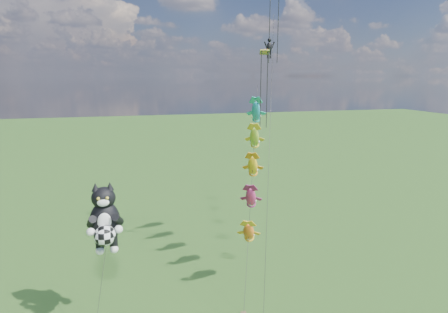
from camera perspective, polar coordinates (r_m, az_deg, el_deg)
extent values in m
cylinder|color=black|center=(28.96, -18.31, -18.83)|extent=(1.11, 2.55, 5.77)
ellipsoid|color=black|center=(28.39, -17.64, -9.48)|extent=(2.62, 2.39, 3.10)
ellipsoid|color=black|center=(27.69, -17.90, -6.00)|extent=(2.07, 1.98, 1.57)
cone|color=black|center=(27.49, -19.02, -4.41)|extent=(0.70, 0.70, 0.58)
cone|color=black|center=(27.42, -17.00, -4.32)|extent=(0.70, 0.70, 0.58)
ellipsoid|color=white|center=(27.13, -17.94, -6.70)|extent=(0.91, 0.67, 0.56)
ellipsoid|color=white|center=(27.61, -17.75, -9.46)|extent=(1.04, 0.69, 1.28)
sphere|color=gold|center=(26.99, -18.61, -6.13)|extent=(0.23, 0.23, 0.23)
sphere|color=gold|center=(26.95, -17.37, -6.07)|extent=(0.23, 0.23, 0.23)
sphere|color=white|center=(27.61, -19.65, -10.79)|extent=(0.58, 0.58, 0.58)
sphere|color=white|center=(27.49, -15.76, -10.63)|extent=(0.58, 0.58, 0.58)
sphere|color=white|center=(29.10, -18.37, -13.45)|extent=(0.62, 0.62, 0.62)
sphere|color=white|center=(29.04, -16.41, -13.37)|extent=(0.62, 0.62, 0.62)
sphere|color=white|center=(27.36, -17.70, -11.42)|extent=(1.46, 1.46, 1.46)
cube|color=brown|center=(30.64, 3.02, -22.77)|extent=(0.40, 0.30, 0.22)
cylinder|color=black|center=(34.26, 4.28, -3.42)|extent=(6.07, 14.65, 16.64)
ellipsoid|color=red|center=(32.21, 3.79, -11.37)|extent=(1.80, 2.67, 2.58)
ellipsoid|color=#D8336D|center=(33.44, 4.11, -6.20)|extent=(1.80, 2.67, 2.58)
ellipsoid|color=yellow|center=(34.93, 4.41, -1.43)|extent=(1.80, 2.67, 2.58)
ellipsoid|color=green|center=(36.64, 4.67, 2.91)|extent=(1.80, 2.67, 2.58)
ellipsoid|color=#1976BF|center=(38.54, 4.92, 6.85)|extent=(1.80, 2.67, 2.58)
cylinder|color=black|center=(30.84, 6.91, 1.21)|extent=(6.55, 15.81, 23.39)
cube|color=green|center=(35.82, 6.19, 15.55)|extent=(0.97, 0.82, 0.49)
cylinder|color=black|center=(35.68, 5.60, 9.83)|extent=(0.08, 0.08, 7.15)
cylinder|color=black|center=(35.89, 6.52, 9.82)|extent=(0.08, 0.08, 7.15)
cylinder|color=black|center=(38.97, 6.96, 19.25)|extent=(0.08, 0.08, 7.60)
cylinder|color=black|center=(39.28, 8.17, 19.16)|extent=(0.08, 0.08, 7.60)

